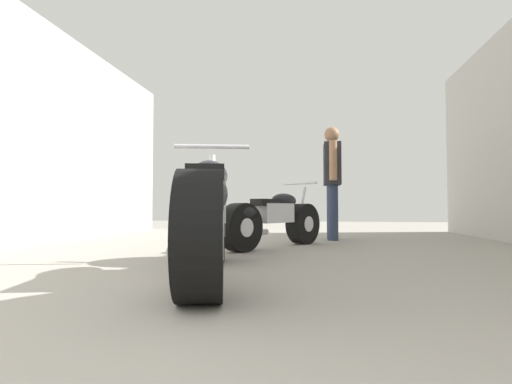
# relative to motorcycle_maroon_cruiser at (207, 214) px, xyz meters

# --- Properties ---
(ground_plane) EXTENTS (19.18, 19.18, 0.00)m
(ground_plane) POSITION_rel_motorcycle_maroon_cruiser_xyz_m (0.28, 1.17, -0.44)
(ground_plane) COLOR #9E998E
(motorcycle_maroon_cruiser) EXTENTS (0.84, 2.24, 1.05)m
(motorcycle_maroon_cruiser) POSITION_rel_motorcycle_maroon_cruiser_xyz_m (0.00, 0.00, 0.00)
(motorcycle_maroon_cruiser) COLOR black
(motorcycle_maroon_cruiser) RESTS_ON ground_plane
(motorcycle_black_naked) EXTENTS (1.09, 1.57, 0.82)m
(motorcycle_black_naked) POSITION_rel_motorcycle_maroon_cruiser_xyz_m (0.25, 2.02, -0.10)
(motorcycle_black_naked) COLOR black
(motorcycle_black_naked) RESTS_ON ground_plane
(mechanic_in_blue) EXTENTS (0.25, 0.68, 1.69)m
(mechanic_in_blue) POSITION_rel_motorcycle_maroon_cruiser_xyz_m (1.01, 3.28, 0.52)
(mechanic_in_blue) COLOR #2D3851
(mechanic_in_blue) RESTS_ON ground_plane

